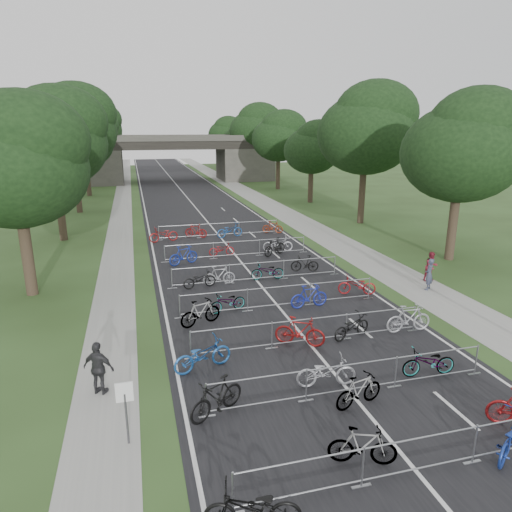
# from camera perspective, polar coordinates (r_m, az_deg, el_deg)

# --- Properties ---
(ground) EXTENTS (200.00, 200.00, 0.00)m
(ground) POSITION_cam_1_polar(r_m,az_deg,el_deg) (12.90, 19.64, -24.31)
(ground) COLOR #2C421C
(ground) RESTS_ON ground
(road) EXTENTS (11.00, 140.00, 0.01)m
(road) POSITION_cam_1_polar(r_m,az_deg,el_deg) (58.77, -8.92, 7.62)
(road) COLOR black
(road) RESTS_ON ground
(sidewalk_right) EXTENTS (3.00, 140.00, 0.01)m
(sidewalk_right) POSITION_cam_1_polar(r_m,az_deg,el_deg) (60.14, -1.26, 7.99)
(sidewalk_right) COLOR gray
(sidewalk_right) RESTS_ON ground
(sidewalk_left) EXTENTS (2.00, 140.00, 0.01)m
(sidewalk_left) POSITION_cam_1_polar(r_m,az_deg,el_deg) (58.45, -16.30, 7.14)
(sidewalk_left) COLOR gray
(sidewalk_left) RESTS_ON ground
(lane_markings) EXTENTS (0.12, 140.00, 0.00)m
(lane_markings) POSITION_cam_1_polar(r_m,az_deg,el_deg) (58.77, -8.92, 7.61)
(lane_markings) COLOR silver
(lane_markings) RESTS_ON ground
(overpass_bridge) EXTENTS (31.00, 8.00, 7.05)m
(overpass_bridge) POSITION_cam_1_polar(r_m,az_deg,el_deg) (73.28, -10.39, 11.90)
(overpass_bridge) COLOR #42413B
(overpass_bridge) RESTS_ON ground
(park_sign) EXTENTS (0.45, 0.06, 1.83)m
(park_sign) POSITION_cam_1_polar(r_m,az_deg,el_deg) (12.86, -16.04, -17.10)
(park_sign) COLOR #4C4C51
(park_sign) RESTS_ON ground
(tree_left_0) EXTENTS (6.72, 6.72, 10.25)m
(tree_left_0) POSITION_cam_1_polar(r_m,az_deg,el_deg) (24.41, -27.75, 10.16)
(tree_left_0) COLOR #33261C
(tree_left_0) RESTS_ON ground
(tree_right_0) EXTENTS (7.17, 7.17, 10.93)m
(tree_right_0) POSITION_cam_1_polar(r_m,az_deg,el_deg) (30.67, 24.57, 12.14)
(tree_right_0) COLOR #33261C
(tree_right_0) RESTS_ON ground
(tree_left_1) EXTENTS (7.56, 7.56, 11.53)m
(tree_left_1) POSITION_cam_1_polar(r_m,az_deg,el_deg) (36.18, -23.96, 13.15)
(tree_left_1) COLOR #33261C
(tree_left_1) RESTS_ON ground
(tree_right_1) EXTENTS (8.18, 8.18, 12.47)m
(tree_right_1) POSITION_cam_1_polar(r_m,az_deg,el_deg) (40.68, 13.77, 15.00)
(tree_right_1) COLOR #33261C
(tree_right_1) RESTS_ON ground
(tree_left_2) EXTENTS (8.40, 8.40, 12.81)m
(tree_left_2) POSITION_cam_1_polar(r_m,az_deg,el_deg) (48.08, -22.00, 14.65)
(tree_left_2) COLOR #33261C
(tree_left_2) RESTS_ON ground
(tree_right_2) EXTENTS (6.16, 6.16, 9.39)m
(tree_right_2) POSITION_cam_1_polar(r_m,az_deg,el_deg) (51.60, 7.13, 13.21)
(tree_right_2) COLOR #33261C
(tree_right_2) RESTS_ON ground
(tree_left_3) EXTENTS (6.72, 6.72, 10.25)m
(tree_left_3) POSITION_cam_1_polar(r_m,az_deg,el_deg) (60.05, -20.57, 13.22)
(tree_left_3) COLOR #33261C
(tree_left_3) RESTS_ON ground
(tree_right_3) EXTENTS (7.17, 7.17, 10.93)m
(tree_right_3) POSITION_cam_1_polar(r_m,az_deg,el_deg) (62.85, 2.94, 14.63)
(tree_right_3) COLOR #33261C
(tree_right_3) RESTS_ON ground
(tree_left_4) EXTENTS (7.56, 7.56, 11.53)m
(tree_left_4) POSITION_cam_1_polar(r_m,az_deg,el_deg) (71.99, -19.81, 14.20)
(tree_left_4) COLOR #33261C
(tree_left_4) RESTS_ON ground
(tree_right_4) EXTENTS (8.18, 8.18, 12.47)m
(tree_right_4) POSITION_cam_1_polar(r_m,az_deg,el_deg) (74.35, 0.00, 15.57)
(tree_right_4) COLOR #33261C
(tree_right_4) RESTS_ON ground
(tree_left_5) EXTENTS (8.40, 8.40, 12.81)m
(tree_left_5) POSITION_cam_1_polar(r_m,az_deg,el_deg) (83.96, -19.27, 14.90)
(tree_left_5) COLOR #33261C
(tree_left_5) RESTS_ON ground
(tree_right_5) EXTENTS (6.16, 6.16, 9.39)m
(tree_right_5) POSITION_cam_1_polar(r_m,az_deg,el_deg) (86.02, -2.14, 14.28)
(tree_right_5) COLOR #33261C
(tree_right_5) RESTS_ON ground
(tree_left_6) EXTENTS (6.72, 6.72, 10.25)m
(tree_left_6) POSITION_cam_1_polar(r_m,az_deg,el_deg) (95.95, -18.72, 13.97)
(tree_left_6) COLOR #33261C
(tree_left_6) RESTS_ON ground
(tree_right_6) EXTENTS (7.17, 7.17, 10.93)m
(tree_right_6) POSITION_cam_1_polar(r_m,az_deg,el_deg) (97.73, -3.78, 15.01)
(tree_right_6) COLOR #33261C
(tree_right_6) RESTS_ON ground
(barrier_row_0) EXTENTS (9.70, 0.08, 1.10)m
(barrier_row_0) POSITION_cam_1_polar(r_m,az_deg,el_deg) (12.56, 19.88, -22.39)
(barrier_row_0) COLOR #93959A
(barrier_row_0) RESTS_ON ground
(barrier_row_1) EXTENTS (9.70, 0.08, 1.10)m
(barrier_row_1) POSITION_cam_1_polar(r_m,az_deg,el_deg) (15.08, 11.93, -14.76)
(barrier_row_1) COLOR #93959A
(barrier_row_1) RESTS_ON ground
(barrier_row_2) EXTENTS (9.70, 0.08, 1.10)m
(barrier_row_2) POSITION_cam_1_polar(r_m,az_deg,el_deg) (17.97, 6.74, -9.28)
(barrier_row_2) COLOR #93959A
(barrier_row_2) RESTS_ON ground
(barrier_row_3) EXTENTS (9.70, 0.08, 1.10)m
(barrier_row_3) POSITION_cam_1_polar(r_m,az_deg,el_deg) (21.26, 2.96, -5.14)
(barrier_row_3) COLOR #93959A
(barrier_row_3) RESTS_ON ground
(barrier_row_4) EXTENTS (9.70, 0.08, 1.10)m
(barrier_row_4) POSITION_cam_1_polar(r_m,az_deg,el_deg) (24.88, 0.13, -1.97)
(barrier_row_4) COLOR #93959A
(barrier_row_4) RESTS_ON ground
(barrier_row_5) EXTENTS (9.70, 0.08, 1.10)m
(barrier_row_5) POSITION_cam_1_polar(r_m,az_deg,el_deg) (29.54, -2.41, 0.88)
(barrier_row_5) COLOR #93959A
(barrier_row_5) RESTS_ON ground
(barrier_row_6) EXTENTS (9.70, 0.08, 1.10)m
(barrier_row_6) POSITION_cam_1_polar(r_m,az_deg,el_deg) (35.26, -4.57, 3.29)
(barrier_row_6) COLOR #93959A
(barrier_row_6) RESTS_ON ground
(bike_0) EXTENTS (2.17, 1.18, 1.08)m
(bike_0) POSITION_cam_1_polar(r_m,az_deg,el_deg) (10.73, -0.43, -29.13)
(bike_0) COLOR black
(bike_0) RESTS_ON ground
(bike_1) EXTENTS (1.78, 1.07, 1.03)m
(bike_1) POSITION_cam_1_polar(r_m,az_deg,el_deg) (12.51, 13.17, -22.14)
(bike_1) COLOR #93959A
(bike_1) RESTS_ON ground
(bike_2) EXTENTS (2.06, 1.68, 1.05)m
(bike_2) POSITION_cam_1_polar(r_m,az_deg,el_deg) (14.09, 29.24, -19.09)
(bike_2) COLOR navy
(bike_2) RESTS_ON ground
(bike_4) EXTENTS (1.96, 1.46, 1.17)m
(bike_4) POSITION_cam_1_polar(r_m,az_deg,el_deg) (13.87, -4.94, -17.21)
(bike_4) COLOR black
(bike_4) RESTS_ON ground
(bike_5) EXTENTS (2.04, 0.95, 1.03)m
(bike_5) POSITION_cam_1_polar(r_m,az_deg,el_deg) (15.35, 8.78, -14.12)
(bike_5) COLOR #A4A5AC
(bike_5) RESTS_ON ground
(bike_6) EXTENTS (1.79, 0.89, 1.04)m
(bike_6) POSITION_cam_1_polar(r_m,az_deg,el_deg) (14.57, 12.75, -16.12)
(bike_6) COLOR #93959A
(bike_6) RESTS_ON ground
(bike_7) EXTENTS (1.93, 0.84, 0.98)m
(bike_7) POSITION_cam_1_polar(r_m,az_deg,el_deg) (16.80, 20.81, -12.35)
(bike_7) COLOR #93959A
(bike_7) RESTS_ON ground
(bike_8) EXTENTS (2.26, 1.32, 1.12)m
(bike_8) POSITION_cam_1_polar(r_m,az_deg,el_deg) (16.20, -6.69, -12.18)
(bike_8) COLOR #1B4F98
(bike_8) RESTS_ON ground
(bike_9) EXTENTS (1.97, 1.45, 1.17)m
(bike_9) POSITION_cam_1_polar(r_m,az_deg,el_deg) (17.78, 5.51, -9.38)
(bike_9) COLOR maroon
(bike_9) RESTS_ON ground
(bike_10) EXTENTS (1.98, 1.24, 0.98)m
(bike_10) POSITION_cam_1_polar(r_m,az_deg,el_deg) (18.74, 11.87, -8.62)
(bike_10) COLOR black
(bike_10) RESTS_ON ground
(bike_11) EXTENTS (1.98, 0.63, 1.18)m
(bike_11) POSITION_cam_1_polar(r_m,az_deg,el_deg) (19.81, 18.54, -7.44)
(bike_11) COLOR #9E9FA5
(bike_11) RESTS_ON ground
(bike_12) EXTENTS (1.97, 1.20, 1.14)m
(bike_12) POSITION_cam_1_polar(r_m,az_deg,el_deg) (19.58, -6.96, -7.04)
(bike_12) COLOR #93959A
(bike_12) RESTS_ON ground
(bike_13) EXTENTS (1.90, 1.12, 0.95)m
(bike_13) POSITION_cam_1_polar(r_m,az_deg,el_deg) (20.85, -3.55, -5.79)
(bike_13) COLOR #93959A
(bike_13) RESTS_ON ground
(bike_14) EXTENTS (1.88, 0.64, 1.11)m
(bike_14) POSITION_cam_1_polar(r_m,az_deg,el_deg) (21.42, 6.65, -5.03)
(bike_14) COLOR #1D2A9F
(bike_14) RESTS_ON ground
(bike_15) EXTENTS (1.98, 1.23, 0.98)m
(bike_15) POSITION_cam_1_polar(r_m,az_deg,el_deg) (23.46, 12.51, -3.61)
(bike_15) COLOR maroon
(bike_15) RESTS_ON ground
(bike_16) EXTENTS (1.84, 0.89, 0.92)m
(bike_16) POSITION_cam_1_polar(r_m,az_deg,el_deg) (24.05, -7.07, -2.93)
(bike_16) COLOR black
(bike_16) RESTS_ON ground
(bike_17) EXTENTS (1.75, 0.51, 1.05)m
(bike_17) POSITION_cam_1_polar(r_m,az_deg,el_deg) (24.39, -4.63, -2.45)
(bike_17) COLOR #94959B
(bike_17) RESTS_ON ground
(bike_18) EXTENTS (1.90, 0.78, 0.98)m
(bike_18) POSITION_cam_1_polar(r_m,az_deg,el_deg) (25.14, 1.46, -1.93)
(bike_18) COLOR #93959A
(bike_18) RESTS_ON ground
(bike_19) EXTENTS (1.69, 0.86, 0.98)m
(bike_19) POSITION_cam_1_polar(r_m,az_deg,el_deg) (26.72, 6.11, -0.94)
(bike_19) COLOR black
(bike_19) RESTS_ON ground
(bike_20) EXTENTS (2.04, 1.34, 1.20)m
(bike_20) POSITION_cam_1_polar(r_m,az_deg,el_deg) (28.21, -9.06, 0.08)
(bike_20) COLOR #1B3097
(bike_20) RESTS_ON ground
(bike_21) EXTENTS (1.68, 0.59, 0.88)m
(bike_21) POSITION_cam_1_polar(r_m,az_deg,el_deg) (29.94, -4.32, 0.84)
(bike_21) COLOR maroon
(bike_21) RESTS_ON ground
(bike_22) EXTENTS (1.96, 1.45, 1.17)m
(bike_22) POSITION_cam_1_polar(r_m,az_deg,el_deg) (29.89, 2.35, 1.14)
(bike_22) COLOR black
(bike_22) RESTS_ON ground
(bike_23) EXTENTS (2.11, 1.00, 1.06)m
(bike_23) POSITION_cam_1_polar(r_m,az_deg,el_deg) (30.89, 2.75, 1.51)
(bike_23) COLOR #B8B8C0
(bike_23) RESTS_ON ground
(bike_24) EXTENTS (2.24, 1.15, 1.12)m
(bike_24) POSITION_cam_1_polar(r_m,az_deg,el_deg) (34.18, -11.48, 2.65)
(bike_24) COLOR maroon
(bike_24) RESTS_ON ground
(bike_25) EXTENTS (1.80, 1.32, 1.07)m
(bike_25) POSITION_cam_1_polar(r_m,az_deg,el_deg) (35.13, -7.53, 3.14)
(bike_25) COLOR maroon
(bike_25) RESTS_ON ground
(bike_26) EXTENTS (2.21, 1.20, 1.10)m
(bike_26) POSITION_cam_1_polar(r_m,az_deg,el_deg) (35.01, -3.32, 3.23)
(bike_26) COLOR #1B4D97
(bike_26) RESTS_ON ground
(bike_27) EXTENTS (1.68, 1.15, 0.99)m
(bike_27) POSITION_cam_1_polar(r_m,az_deg,el_deg) (36.35, 2.09, 3.63)
(bike_27) COLOR maroon
(bike_27) RESTS_ON ground
(pedestrian_a) EXTENTS (0.72, 0.70, 1.66)m
(pedestrian_a) POSITION_cam_1_polar(r_m,az_deg,el_deg) (25.14, 20.82, -2.16)
(pedestrian_a) COLOR #383D54
(pedestrian_a) RESTS_ON ground
(pedestrian_b) EXTENTS (0.86, 0.71, 1.63)m
(pedestrian_b) POSITION_cam_1_polar(r_m,az_deg,el_deg) (26.63, 21.06, -1.25)
(pedestrian_b) COLOR maroon
(pedestrian_b) RESTS_ON ground
(pedestrian_c) EXTENTS (1.11, 0.86, 1.75)m
(pedestrian_c) POSITION_cam_1_polar(r_m,az_deg,el_deg) (15.44, -19.06, -13.15)
(pedestrian_c) COLOR #2B2B2E
(pedestrian_c) RESTS_ON ground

